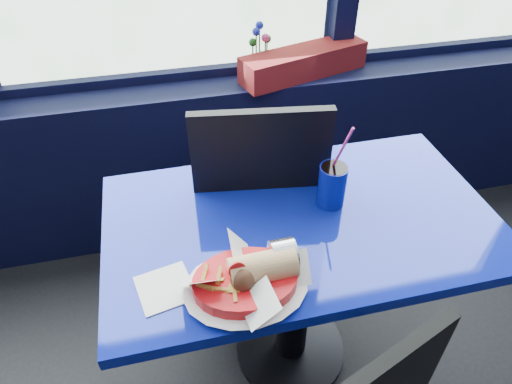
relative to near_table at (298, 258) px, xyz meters
name	(u,v)px	position (x,y,z in m)	size (l,w,h in m)	color
window_sill	(184,161)	(-0.30, 0.87, -0.17)	(5.00, 0.26, 0.80)	black
near_table	(298,258)	(0.00, 0.00, 0.00)	(1.20, 0.70, 0.75)	black
chair_near_back	(248,197)	(-0.10, 0.31, 0.03)	(0.53, 0.54, 1.04)	black
planter_box	(304,62)	(0.27, 0.85, 0.29)	(0.59, 0.15, 0.12)	maroon
flower_vase	(260,60)	(0.08, 0.88, 0.30)	(0.11, 0.12, 0.24)	silver
food_basket	(248,280)	(-0.22, -0.23, 0.22)	(0.36, 0.36, 0.11)	red
ketchup_bottle	(320,151)	(0.12, 0.19, 0.29)	(0.06, 0.06, 0.24)	red
soda_cup	(332,185)	(0.11, 0.05, 0.26)	(0.09, 0.09, 0.30)	navy
napkin	(165,288)	(-0.43, -0.18, 0.18)	(0.14, 0.14, 0.00)	white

